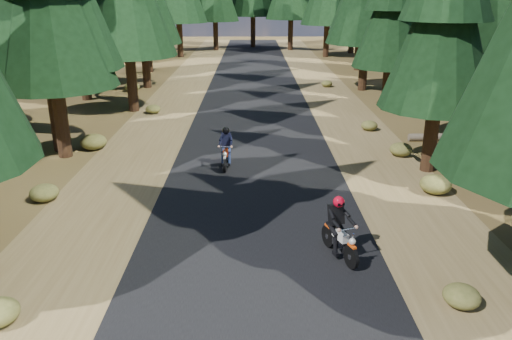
{
  "coord_description": "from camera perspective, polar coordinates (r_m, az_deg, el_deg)",
  "views": [
    {
      "loc": [
        -0.1,
        -12.04,
        5.96
      ],
      "look_at": [
        0.0,
        1.5,
        1.1
      ],
      "focal_mm": 35.0,
      "sensor_mm": 36.0,
      "label": 1
    }
  ],
  "objects": [
    {
      "name": "rider_follow",
      "position": [
        17.79,
        -3.45,
        1.8
      ],
      "size": [
        0.54,
        1.64,
        1.45
      ],
      "rotation": [
        0.0,
        0.0,
        3.11
      ],
      "color": "#9D270A",
      "rests_on": "road"
    },
    {
      "name": "rider_lead",
      "position": [
        11.97,
        9.56,
        -7.67
      ],
      "size": [
        1.04,
        1.75,
        1.49
      ],
      "rotation": [
        0.0,
        0.0,
        3.49
      ],
      "color": "beige",
      "rests_on": "road"
    },
    {
      "name": "understory_shrubs",
      "position": [
        21.01,
        2.33,
        4.04
      ],
      "size": [
        16.64,
        30.48,
        0.71
      ],
      "color": "#474C1E",
      "rests_on": "ground"
    },
    {
      "name": "log_near",
      "position": [
        22.88,
        22.64,
        3.51
      ],
      "size": [
        4.69,
        0.41,
        0.32
      ],
      "primitive_type": "cylinder",
      "rotation": [
        0.0,
        1.57,
        0.02
      ],
      "color": "#4C4233",
      "rests_on": "ground"
    },
    {
      "name": "road",
      "position": [
        18.05,
        -0.08,
        0.48
      ],
      "size": [
        6.0,
        100.0,
        0.01
      ],
      "primitive_type": "cube",
      "color": "black",
      "rests_on": "ground"
    },
    {
      "name": "ground",
      "position": [
        13.44,
        0.05,
        -6.59
      ],
      "size": [
        120.0,
        120.0,
        0.0
      ],
      "primitive_type": "plane",
      "color": "#423017",
      "rests_on": "ground"
    },
    {
      "name": "shoulder_r",
      "position": [
        18.65,
        14.19,
        0.49
      ],
      "size": [
        3.2,
        100.0,
        0.01
      ],
      "primitive_type": "cube",
      "color": "brown",
      "rests_on": "ground"
    },
    {
      "name": "shoulder_l",
      "position": [
        18.6,
        -14.4,
        0.42
      ],
      "size": [
        3.2,
        100.0,
        0.01
      ],
      "primitive_type": "cube",
      "color": "brown",
      "rests_on": "ground"
    }
  ]
}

